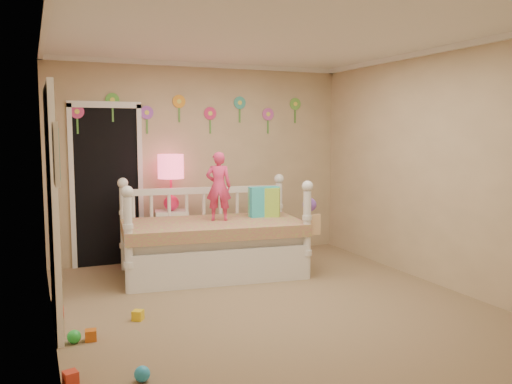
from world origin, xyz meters
name	(u,v)px	position (x,y,z in m)	size (l,w,h in m)	color
floor	(270,304)	(0.00, 0.00, 0.00)	(4.00, 4.50, 0.01)	#7F684C
ceiling	(271,34)	(0.00, 0.00, 2.60)	(4.00, 4.50, 0.01)	white
back_wall	(202,161)	(0.00, 2.25, 1.30)	(4.00, 0.01, 2.60)	tan
left_wall	(48,180)	(-2.00, 0.00, 1.30)	(0.01, 4.50, 2.60)	tan
right_wall	(435,168)	(2.00, 0.00, 1.30)	(0.01, 4.50, 2.60)	tan
crown_molding	(271,38)	(0.00, 0.00, 2.57)	(4.00, 4.50, 0.06)	white
daybed	(213,227)	(-0.17, 1.30, 0.58)	(2.12, 1.14, 1.15)	white
pillow_turquoise	(264,202)	(0.54, 1.38, 0.83)	(0.37, 0.13, 0.37)	#27A8C6
pillow_lime	(264,202)	(0.54, 1.38, 0.82)	(0.38, 0.14, 0.36)	#A0D641
child	(219,186)	(-0.08, 1.32, 1.05)	(0.30, 0.20, 0.82)	#F0366F
nightstand	(172,237)	(-0.48, 2.02, 0.34)	(0.41, 0.31, 0.69)	white
table_lamp	(171,173)	(-0.48, 2.02, 1.17)	(0.33, 0.33, 0.72)	#F9215B
closet_doorway	(107,184)	(-1.25, 2.23, 1.03)	(0.90, 0.04, 2.07)	black
flower_decals	(195,113)	(-0.09, 2.24, 1.94)	(3.40, 0.02, 0.50)	#B2668C
mirror_closet	(53,206)	(-1.96, 0.30, 1.05)	(0.07, 1.30, 2.10)	white
wall_picture	(56,154)	(-1.97, -0.90, 1.55)	(0.05, 0.34, 0.42)	white
hanging_bag	(310,218)	(0.85, 0.75, 0.70)	(0.20, 0.16, 0.36)	beige
toy_scatter	(102,347)	(-1.68, -0.59, 0.06)	(0.80, 1.30, 0.11)	#996666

